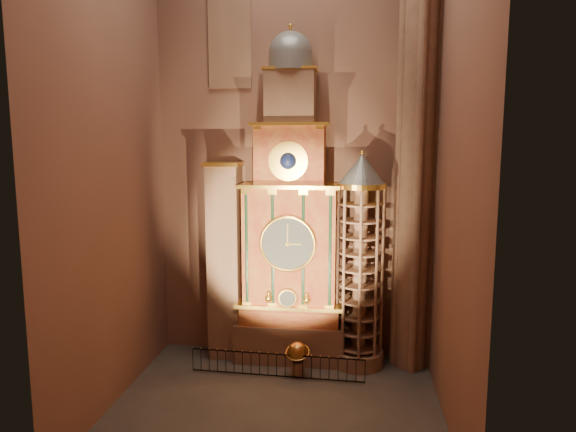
# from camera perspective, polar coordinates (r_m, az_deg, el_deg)

# --- Properties ---
(floor) EXTENTS (14.00, 14.00, 0.00)m
(floor) POSITION_cam_1_polar(r_m,az_deg,el_deg) (23.35, -1.37, -20.43)
(floor) COLOR #383330
(floor) RESTS_ON ground
(wall_back) EXTENTS (22.00, 0.00, 22.00)m
(wall_back) POSITION_cam_1_polar(r_m,az_deg,el_deg) (26.45, 0.55, 7.79)
(wall_back) COLOR #91604E
(wall_back) RESTS_ON floor
(wall_left) EXTENTS (0.00, 22.00, 22.00)m
(wall_left) POSITION_cam_1_polar(r_m,az_deg,el_deg) (22.67, -19.39, 7.27)
(wall_left) COLOR #91604E
(wall_left) RESTS_ON floor
(wall_right) EXTENTS (0.00, 22.00, 22.00)m
(wall_right) POSITION_cam_1_polar(r_m,az_deg,el_deg) (20.62, 18.28, 7.28)
(wall_right) COLOR #91604E
(wall_right) RESTS_ON floor
(astronomical_clock) EXTENTS (5.60, 2.41, 16.70)m
(astronomical_clock) POSITION_cam_1_polar(r_m,az_deg,el_deg) (25.82, 0.26, -1.87)
(astronomical_clock) COLOR #8C634C
(astronomical_clock) RESTS_ON floor
(portrait_tower) EXTENTS (1.80, 1.60, 10.20)m
(portrait_tower) POSITION_cam_1_polar(r_m,az_deg,el_deg) (26.77, -7.01, -4.91)
(portrait_tower) COLOR #8C634C
(portrait_tower) RESTS_ON floor
(stair_turret) EXTENTS (2.50, 2.50, 10.80)m
(stair_turret) POSITION_cam_1_polar(r_m,az_deg,el_deg) (25.65, 8.00, -5.23)
(stair_turret) COLOR #8C634C
(stair_turret) RESTS_ON floor
(gothic_pier) EXTENTS (2.04, 2.04, 22.00)m
(gothic_pier) POSITION_cam_1_polar(r_m,az_deg,el_deg) (25.43, 14.17, 7.53)
(gothic_pier) COLOR #8C634C
(gothic_pier) RESTS_ON floor
(stained_glass_window) EXTENTS (2.20, 0.14, 5.20)m
(stained_glass_window) POSITION_cam_1_polar(r_m,az_deg,el_deg) (27.46, -6.50, 19.30)
(stained_glass_window) COLOR navy
(stained_glass_window) RESTS_ON wall_back
(celestial_globe) EXTENTS (1.26, 1.20, 1.70)m
(celestial_globe) POSITION_cam_1_polar(r_m,az_deg,el_deg) (25.52, 1.06, -15.28)
(celestial_globe) COLOR #8C634C
(celestial_globe) RESTS_ON floor
(iron_railing) EXTENTS (8.37, 0.33, 1.15)m
(iron_railing) POSITION_cam_1_polar(r_m,az_deg,el_deg) (25.51, -1.28, -16.26)
(iron_railing) COLOR black
(iron_railing) RESTS_ON floor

